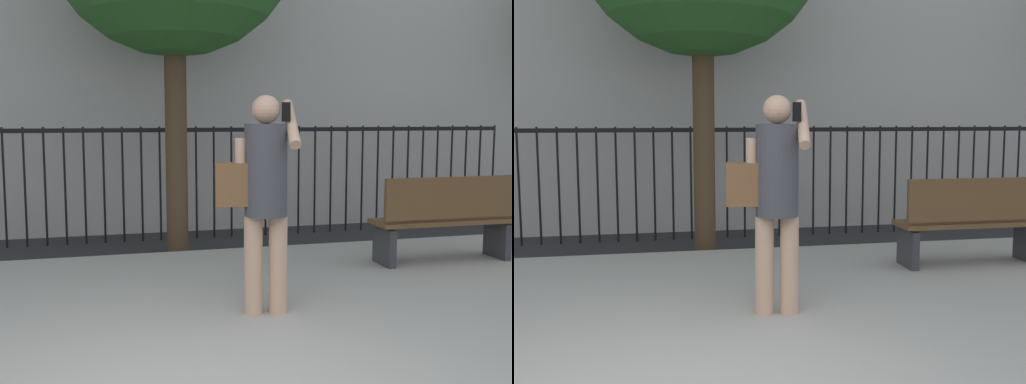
{
  "view_description": "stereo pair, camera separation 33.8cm",
  "coord_description": "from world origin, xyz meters",
  "views": [
    {
      "loc": [
        -0.33,
        -2.87,
        1.73
      ],
      "look_at": [
        1.02,
        2.17,
        1.1
      ],
      "focal_mm": 43.99,
      "sensor_mm": 36.0,
      "label": 1
    },
    {
      "loc": [
        -0.0,
        -2.94,
        1.73
      ],
      "look_at": [
        1.02,
        2.17,
        1.1
      ],
      "focal_mm": 43.99,
      "sensor_mm": 36.0,
      "label": 2
    }
  ],
  "objects": [
    {
      "name": "iron_fence",
      "position": [
        0.0,
        5.9,
        1.02
      ],
      "size": [
        12.03,
        0.04,
        1.6
      ],
      "color": "black",
      "rests_on": "ground"
    },
    {
      "name": "street_bench",
      "position": [
        3.41,
        3.07,
        0.65
      ],
      "size": [
        1.6,
        0.45,
        0.95
      ],
      "color": "brown",
      "rests_on": "sidewalk"
    },
    {
      "name": "sidewalk",
      "position": [
        0.0,
        2.2,
        0.07
      ],
      "size": [
        28.0,
        4.4,
        0.15
      ],
      "primitive_type": "cube",
      "color": "#9E9B93",
      "rests_on": "ground"
    },
    {
      "name": "pedestrian_on_phone",
      "position": [
        1.0,
        1.88,
        1.17
      ],
      "size": [
        0.69,
        0.51,
        1.75
      ],
      "color": "tan",
      "rests_on": "sidewalk"
    }
  ]
}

